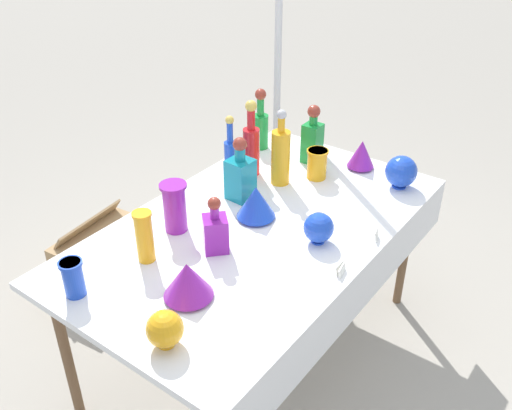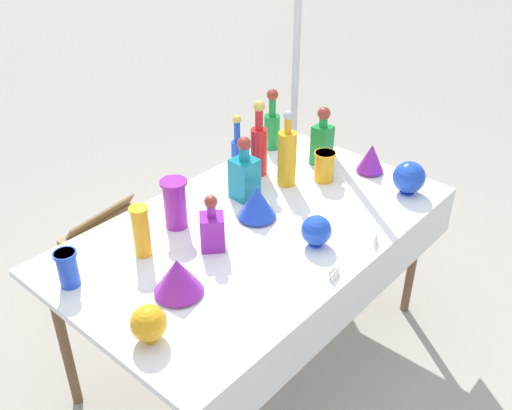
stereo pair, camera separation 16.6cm
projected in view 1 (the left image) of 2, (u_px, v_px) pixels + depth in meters
ground_plane at (256, 351)px, 2.86m from camera, size 40.00×40.00×0.00m
display_table at (261, 237)px, 2.47m from camera, size 1.73×1.02×0.76m
tall_bottle_0 at (260, 125)px, 3.04m from camera, size 0.08×0.08×0.33m
tall_bottle_1 at (230, 155)px, 2.74m from camera, size 0.06×0.06×0.33m
tall_bottle_2 at (281, 155)px, 2.70m from camera, size 0.09×0.09×0.38m
tall_bottle_3 at (251, 145)px, 2.77m from camera, size 0.08×0.08×0.39m
square_decanter_0 at (312, 138)px, 2.89m from camera, size 0.09×0.09×0.31m
square_decanter_1 at (240, 175)px, 2.59m from camera, size 0.11×0.11×0.31m
square_decanter_2 at (215, 230)px, 2.26m from camera, size 0.14×0.14×0.24m
slender_vase_0 at (144, 235)px, 2.19m from camera, size 0.08×0.08×0.22m
slender_vase_1 at (317, 163)px, 2.77m from camera, size 0.11×0.11×0.15m
slender_vase_2 at (175, 206)px, 2.37m from camera, size 0.12×0.12×0.22m
slender_vase_3 at (73, 277)px, 2.03m from camera, size 0.09×0.09×0.15m
fluted_vase_0 at (361, 154)px, 2.86m from camera, size 0.14×0.14×0.15m
fluted_vase_1 at (188, 280)px, 2.02m from camera, size 0.18×0.18×0.15m
fluted_vase_2 at (256, 202)px, 2.46m from camera, size 0.17×0.17×0.16m
round_bowl_0 at (319, 228)px, 2.31m from camera, size 0.13×0.13×0.13m
round_bowl_1 at (401, 172)px, 2.69m from camera, size 0.15×0.15×0.16m
round_bowl_2 at (165, 329)px, 1.82m from camera, size 0.12×0.12×0.13m
price_tag_left at (342, 270)px, 2.16m from camera, size 0.07×0.03×0.03m
price_tag_center at (376, 235)px, 2.36m from camera, size 0.05×0.03×0.04m
price_tag_right at (340, 268)px, 2.17m from camera, size 0.06×0.01×0.04m
cardboard_box_behind_left at (105, 257)px, 3.26m from camera, size 0.56×0.38×0.39m
canopy_pole at (278, 73)px, 3.50m from camera, size 0.18×0.18×2.47m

